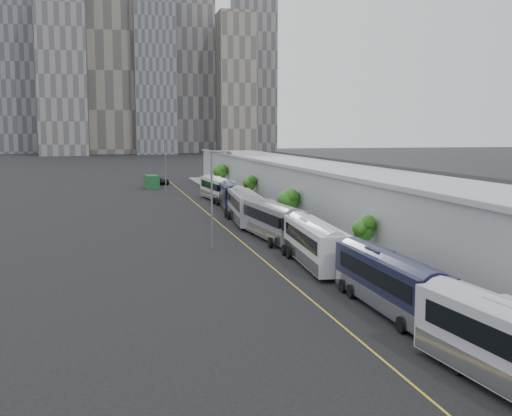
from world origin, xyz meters
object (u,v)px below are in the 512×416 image
object	(u,v)px
street_lamp_far	(167,165)
shipping_container	(152,182)
bus_4	(245,209)
street_lamp_near	(214,193)
bus_3	(272,224)
bus_2	(315,247)
bus_5	(230,197)
bus_1	(389,286)
bus_6	(217,191)
suv	(158,181)

from	to	relation	value
street_lamp_far	shipping_container	xyz separation A→B (m)	(-2.00, 12.07, -3.92)
bus_4	street_lamp_near	size ratio (longest dim) A/B	1.49
shipping_container	bus_3	bearing A→B (deg)	-87.66
bus_2	bus_3	world-z (taller)	bus_3
bus_2	bus_5	bearing A→B (deg)	92.95
bus_5	street_lamp_near	distance (m)	34.53
bus_3	bus_4	world-z (taller)	bus_4
bus_2	bus_4	xyz separation A→B (m)	(-0.56, 26.32, 0.10)
bus_2	shipping_container	size ratio (longest dim) A/B	2.35
bus_2	bus_4	bearing A→B (deg)	94.90
bus_3	bus_4	size ratio (longest dim) A/B	0.98
bus_5	street_lamp_near	world-z (taller)	street_lamp_near
bus_1	bus_5	world-z (taller)	bus_5
bus_3	bus_4	bearing A→B (deg)	86.79
street_lamp_near	bus_6	bearing A→B (deg)	80.26
bus_1	bus_3	bearing A→B (deg)	91.25
bus_4	bus_5	distance (m)	16.43
bus_2	bus_3	size ratio (longest dim) A/B	0.96
shipping_container	bus_5	bearing A→B (deg)	-80.52
bus_6	street_lamp_near	bearing A→B (deg)	-104.19
bus_2	shipping_container	world-z (taller)	bus_2
bus_1	suv	size ratio (longest dim) A/B	2.06
bus_2	bus_6	size ratio (longest dim) A/B	0.99
bus_2	shipping_container	xyz separation A→B (m)	(-8.76, 78.23, -0.31)
bus_2	bus_5	xyz separation A→B (m)	(0.54, 42.71, -0.02)
suv	bus_4	bearing A→B (deg)	-108.53
bus_1	bus_4	bearing A→B (deg)	91.29
bus_4	street_lamp_far	size ratio (longest dim) A/B	1.56
bus_6	suv	xyz separation A→B (m)	(-7.13, 34.22, -0.79)
bus_1	bus_5	xyz separation A→B (m)	(0.15, 56.71, 0.03)
bus_3	suv	xyz separation A→B (m)	(-6.55, 73.33, -0.83)
bus_1	street_lamp_near	xyz separation A→B (m)	(-7.55, 23.27, 3.90)
bus_5	bus_6	size ratio (longest dim) A/B	0.97
bus_2	bus_6	bearing A→B (deg)	93.31
bus_2	street_lamp_far	bearing A→B (deg)	99.51
bus_3	street_lamp_far	xyz separation A→B (m)	(-6.51, 52.29, 3.55)
street_lamp_far	bus_3	bearing A→B (deg)	-82.90
bus_4	bus_6	size ratio (longest dim) A/B	1.05
bus_1	street_lamp_near	bearing A→B (deg)	107.92
bus_5	street_lamp_near	bearing A→B (deg)	-98.17
bus_3	bus_6	xyz separation A→B (m)	(0.59, 39.12, -0.04)
bus_6	street_lamp_near	xyz separation A→B (m)	(-7.50, -43.71, 3.82)
street_lamp_near	street_lamp_far	bearing A→B (deg)	89.59
bus_2	bus_6	world-z (taller)	bus_6
shipping_container	bus_2	bearing A→B (deg)	-88.81
shipping_container	bus_1	bearing A→B (deg)	-89.53
bus_3	street_lamp_far	size ratio (longest dim) A/B	1.52
bus_3	street_lamp_far	bearing A→B (deg)	92.44
bus_1	bus_4	size ratio (longest dim) A/B	0.90
shipping_container	suv	size ratio (longest dim) A/B	0.92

